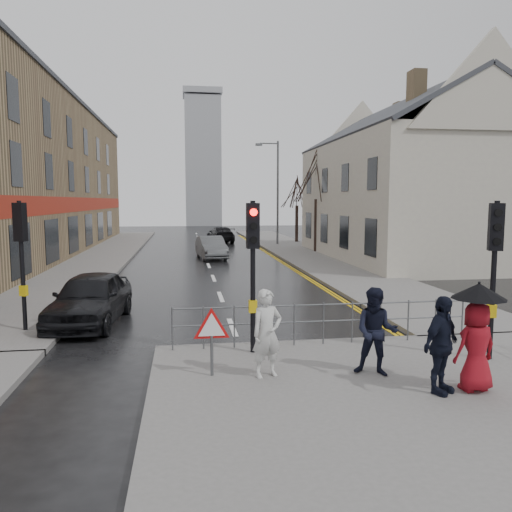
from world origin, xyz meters
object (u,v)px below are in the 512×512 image
object	(u,v)px
pedestrian_with_umbrella	(477,331)
car_parked	(90,298)
pedestrian_d	(441,345)
pedestrian_a	(267,333)
car_mid	(211,247)
pedestrian_b	(376,332)

from	to	relation	value
pedestrian_with_umbrella	car_parked	bearing A→B (deg)	139.70
pedestrian_d	car_parked	bearing A→B (deg)	103.74
pedestrian_with_umbrella	pedestrian_d	world-z (taller)	pedestrian_with_umbrella
pedestrian_a	pedestrian_d	size ratio (longest dim) A/B	0.98
car_mid	pedestrian_d	bearing A→B (deg)	-89.62
pedestrian_with_umbrella	pedestrian_a	bearing A→B (deg)	160.72
pedestrian_a	pedestrian_with_umbrella	distance (m)	3.80
pedestrian_d	car_mid	bearing A→B (deg)	63.84
pedestrian_with_umbrella	car_mid	distance (m)	22.80
car_mid	car_parked	bearing A→B (deg)	-112.01
pedestrian_b	car_parked	xyz separation A→B (m)	(-6.37, 5.61, -0.26)
pedestrian_b	car_parked	world-z (taller)	pedestrian_b
car_parked	car_mid	distance (m)	16.46
pedestrian_b	car_mid	bearing A→B (deg)	121.15
pedestrian_d	car_parked	size ratio (longest dim) A/B	0.40
pedestrian_b	pedestrian_with_umbrella	size ratio (longest dim) A/B	0.88
pedestrian_with_umbrella	car_parked	size ratio (longest dim) A/B	0.45
pedestrian_d	car_mid	world-z (taller)	pedestrian_d
pedestrian_d	car_mid	xyz separation A→B (m)	(-2.83, 22.54, -0.33)
pedestrian_with_umbrella	pedestrian_b	bearing A→B (deg)	144.76
pedestrian_with_umbrella	car_parked	distance (m)	10.28
pedestrian_with_umbrella	pedestrian_d	bearing A→B (deg)	-178.47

